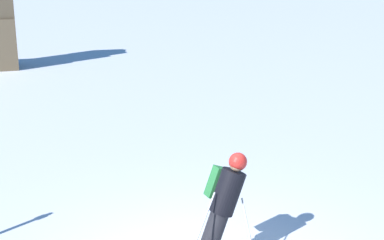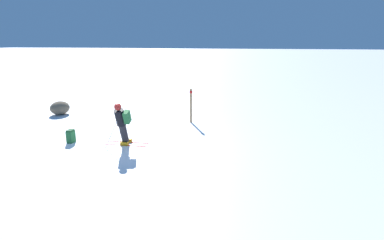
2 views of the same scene
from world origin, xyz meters
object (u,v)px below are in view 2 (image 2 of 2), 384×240
Objects in this scene: skier at (122,122)px; trail_marker at (191,104)px; exposed_boulder_0 at (60,108)px; spare_backpack at (71,136)px.

trail_marker is (-3.88, 1.57, -0.03)m from skier.
skier is at bearing -22.07° from trail_marker.
exposed_boulder_0 is at bearing -128.63° from skier.
trail_marker is (-3.90, 3.73, 0.65)m from spare_backpack.
skier reaches higher than spare_backpack.
skier reaches higher than exposed_boulder_0.
skier is 1.60× the size of exposed_boulder_0.
spare_backpack is 5.10m from exposed_boulder_0.
skier reaches higher than trail_marker.
skier is at bearing 55.22° from exposed_boulder_0.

